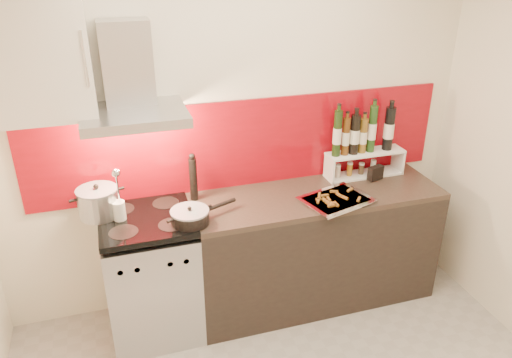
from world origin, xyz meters
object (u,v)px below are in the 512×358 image
object	(u,v)px
stock_pot	(98,202)
saute_pan	(191,216)
counter	(314,246)
pepper_mill	(193,178)
baking_tray	(336,200)
range_stove	(152,276)

from	to	relation	value
stock_pot	saute_pan	bearing A→B (deg)	-25.44
counter	pepper_mill	size ratio (longest dim) A/B	5.24
counter	baking_tray	world-z (taller)	baking_tray
saute_pan	baking_tray	xyz separation A→B (m)	(1.00, -0.01, -0.04)
range_stove	saute_pan	bearing A→B (deg)	-28.96
counter	pepper_mill	bearing A→B (deg)	169.01
saute_pan	range_stove	bearing A→B (deg)	151.04
counter	baking_tray	size ratio (longest dim) A/B	3.42
stock_pot	pepper_mill	distance (m)	0.64
saute_pan	stock_pot	bearing A→B (deg)	154.56
range_stove	pepper_mill	world-z (taller)	pepper_mill
range_stove	saute_pan	world-z (taller)	saute_pan
stock_pot	baking_tray	distance (m)	1.58
range_stove	stock_pot	xyz separation A→B (m)	(-0.28, 0.11, 0.56)
saute_pan	baking_tray	bearing A→B (deg)	-0.36
counter	saute_pan	bearing A→B (deg)	-170.59
baking_tray	stock_pot	bearing A→B (deg)	170.20
range_stove	baking_tray	xyz separation A→B (m)	(1.27, -0.16, 0.47)
stock_pot	pepper_mill	xyz separation A→B (m)	(0.63, 0.06, 0.06)
range_stove	saute_pan	size ratio (longest dim) A/B	2.00
counter	saute_pan	xyz separation A→B (m)	(-0.93, -0.15, 0.50)
pepper_mill	baking_tray	distance (m)	0.99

